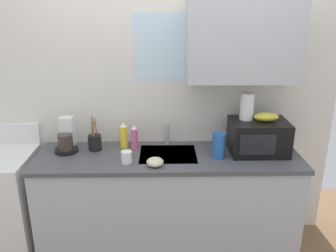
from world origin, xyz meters
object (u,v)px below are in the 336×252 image
small_bowl (155,162)px  mug_white (127,157)px  paper_towel_roll (247,106)px  microwave (258,137)px  stove_range (1,204)px  dish_soap_bottle_pink (134,137)px  utensil_crock (95,142)px  cereal_canister (219,145)px  dish_soap_bottle_yellow (124,136)px  banana_bunch (266,117)px  coffee_maker (66,139)px

small_bowl → mug_white: bearing=164.7°
paper_towel_roll → microwave: bearing=-27.4°
stove_range → dish_soap_bottle_pink: bearing=7.6°
dish_soap_bottle_pink → utensil_crock: (-0.33, -0.04, -0.03)m
utensil_crock → cereal_canister: bearing=-9.5°
dish_soap_bottle_yellow → small_bowl: size_ratio=1.71×
microwave → mug_white: bearing=-169.9°
microwave → cereal_canister: 0.36m
paper_towel_roll → mug_white: size_ratio=2.32×
dish_soap_bottle_yellow → banana_bunch: bearing=-6.1°
dish_soap_bottle_pink → mug_white: size_ratio=2.17×
paper_towel_roll → cereal_canister: 0.40m
paper_towel_roll → utensil_crock: (-1.25, 0.02, -0.31)m
banana_bunch → coffee_maker: size_ratio=0.71×
banana_bunch → small_bowl: bearing=-164.3°
stove_range → microwave: (2.16, 0.04, 0.58)m
small_bowl → utensil_crock: bearing=147.8°
mug_white → utensil_crock: (-0.29, 0.26, 0.02)m
cereal_canister → microwave: bearing=16.2°
dish_soap_bottle_yellow → small_bowl: dish_soap_bottle_yellow is taller
coffee_maker → dish_soap_bottle_yellow: size_ratio=1.26×
cereal_canister → dish_soap_bottle_pink: bearing=163.2°
mug_white → utensil_crock: 0.39m
dish_soap_bottle_yellow → dish_soap_bottle_pink: bearing=-12.1°
utensil_crock → small_bowl: bearing=-32.2°
coffee_maker → mug_white: bearing=-25.6°
dish_soap_bottle_pink → mug_white: 0.30m
banana_bunch → dish_soap_bottle_yellow: banana_bunch is taller
dish_soap_bottle_yellow → cereal_canister: dish_soap_bottle_yellow is taller
cereal_canister → utensil_crock: bearing=170.5°
banana_bunch → dish_soap_bottle_pink: size_ratio=0.97×
coffee_maker → dish_soap_bottle_pink: size_ratio=1.36×
utensil_crock → small_bowl: utensil_crock is taller
mug_white → small_bowl: (0.22, -0.06, -0.02)m
microwave → mug_white: (-1.06, -0.19, -0.09)m
banana_bunch → coffee_maker: bearing=178.0°
microwave → paper_towel_roll: bearing=152.6°
coffee_maker → paper_towel_roll: bearing=-0.3°
dish_soap_bottle_pink → utensil_crock: utensil_crock is taller
paper_towel_roll → small_bowl: paper_towel_roll is taller
dish_soap_bottle_pink → small_bowl: dish_soap_bottle_pink is taller
stove_range → paper_towel_roll: size_ratio=4.91×
utensil_crock → mug_white: bearing=-42.0°
banana_bunch → dish_soap_bottle_pink: (-1.07, 0.11, -0.21)m
stove_range → mug_white: bearing=-7.4°
mug_white → banana_bunch: bearing=9.7°
paper_towel_roll → dish_soap_bottle_pink: bearing=176.5°
coffee_maker → mug_white: 0.58m
microwave → dish_soap_bottle_yellow: bearing=173.5°
microwave → cereal_canister: microwave is taller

